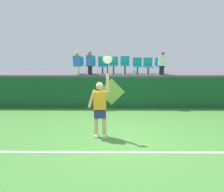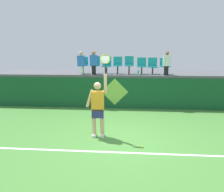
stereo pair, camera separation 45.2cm
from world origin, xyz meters
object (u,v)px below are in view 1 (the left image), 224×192
at_px(spectator_0, 90,62).
at_px(spectator_2, 162,63).
at_px(tennis_player, 100,107).
at_px(water_bottle, 134,72).
at_px(stadium_chair_0, 79,64).
at_px(stadium_chair_7, 160,65).
at_px(stadium_chair_6, 148,65).
at_px(tennis_ball, 146,146).
at_px(stadium_chair_2, 103,64).
at_px(stadium_chair_1, 91,64).
at_px(stadium_chair_4, 125,64).
at_px(stadium_chair_5, 137,65).
at_px(spectator_1, 77,63).
at_px(stadium_chair_3, 114,64).

relative_size(spectator_0, spectator_2, 1.03).
bearing_deg(tennis_player, water_bottle, 68.20).
relative_size(stadium_chair_0, stadium_chair_7, 1.06).
relative_size(stadium_chair_6, spectator_2, 0.73).
relative_size(tennis_ball, stadium_chair_2, 0.08).
distance_m(stadium_chair_0, spectator_0, 0.74).
bearing_deg(stadium_chair_1, stadium_chair_4, -0.03).
bearing_deg(stadium_chair_1, water_bottle, -12.43).
height_order(water_bottle, stadium_chair_5, stadium_chair_5).
distance_m(stadium_chair_7, spectator_1, 4.03).
bearing_deg(stadium_chair_1, stadium_chair_0, -179.45).
relative_size(stadium_chair_4, stadium_chair_6, 1.09).
bearing_deg(stadium_chair_0, stadium_chair_7, -0.01).
relative_size(tennis_player, stadium_chair_5, 3.20).
bearing_deg(spectator_0, stadium_chair_7, 6.95).
bearing_deg(stadium_chair_7, stadium_chair_3, 179.91).
distance_m(tennis_player, stadium_chair_3, 4.14).
bearing_deg(spectator_1, tennis_player, -69.62).
xyz_separation_m(stadium_chair_3, spectator_0, (-1.13, -0.42, 0.11)).
xyz_separation_m(stadium_chair_5, spectator_1, (-2.90, -0.46, 0.12)).
bearing_deg(stadium_chair_5, spectator_0, -169.68).
xyz_separation_m(water_bottle, stadium_chair_2, (-1.54, 0.47, 0.34)).
xyz_separation_m(stadium_chair_1, stadium_chair_3, (1.13, -0.00, -0.01)).
bearing_deg(stadium_chair_2, stadium_chair_3, -0.59).
height_order(stadium_chair_5, stadium_chair_7, stadium_chair_5).
distance_m(tennis_player, stadium_chair_4, 4.24).
bearing_deg(stadium_chair_4, stadium_chair_0, -179.87).
bearing_deg(water_bottle, stadium_chair_3, 154.89).
height_order(tennis_player, stadium_chair_1, tennis_player).
relative_size(water_bottle, stadium_chair_7, 0.30).
relative_size(tennis_ball, stadium_chair_6, 0.08).
bearing_deg(stadium_chair_5, stadium_chair_2, 179.83).
bearing_deg(stadium_chair_3, stadium_chair_6, 0.10).
relative_size(tennis_player, stadium_chair_3, 3.03).
relative_size(tennis_player, stadium_chair_6, 3.21).
relative_size(tennis_player, stadium_chair_0, 3.08).
relative_size(tennis_ball, stadium_chair_5, 0.08).
bearing_deg(water_bottle, tennis_player, -111.80).
height_order(stadium_chair_6, spectator_0, spectator_0).
bearing_deg(stadium_chair_0, tennis_ball, -60.44).
xyz_separation_m(water_bottle, spectator_1, (-2.71, 0.01, 0.45)).
distance_m(spectator_1, spectator_2, 4.00).
xyz_separation_m(stadium_chair_1, spectator_1, (-0.60, -0.46, 0.08)).
bearing_deg(stadium_chair_1, stadium_chair_5, -0.05).
bearing_deg(stadium_chair_2, stadium_chair_0, -179.57).
bearing_deg(stadium_chair_6, tennis_player, -118.08).
height_order(tennis_player, stadium_chair_0, tennis_player).
distance_m(water_bottle, spectator_2, 1.37).
relative_size(tennis_player, stadium_chair_4, 2.94).
bearing_deg(stadium_chair_2, stadium_chair_1, -179.69).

